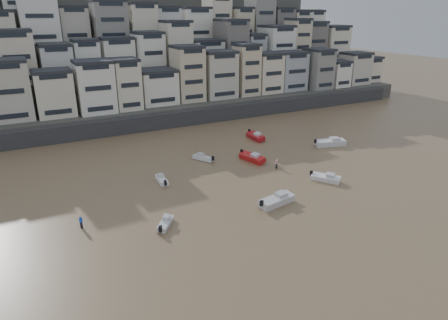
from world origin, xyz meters
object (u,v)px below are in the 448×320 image
boat_f (162,179)px  boat_a (277,199)px  boat_e (252,157)px  person_pink (277,163)px  boat_i (255,136)px  boat_g (330,141)px  boat_b (326,177)px  boat_h (203,157)px  boat_j (165,222)px  person_blue (81,222)px

boat_f → boat_a: bearing=-138.5°
boat_e → person_pink: size_ratio=3.34×
boat_i → boat_g: bearing=47.2°
boat_a → boat_g: 29.59m
boat_b → boat_a: bearing=-110.0°
boat_a → person_pink: bearing=45.3°
boat_a → boat_i: size_ratio=1.07×
boat_h → boat_b: 22.26m
boat_e → boat_i: (7.53, 10.89, -0.00)m
boat_i → boat_j: 39.20m
boat_h → boat_a: boat_a is taller
boat_f → person_blue: person_blue is taller
boat_f → boat_g: (36.27, 1.62, 0.36)m
boat_h → boat_j: size_ratio=1.11×
boat_g → boat_h: bearing=-173.5°
boat_h → person_blue: bearing=92.7°
boat_h → boat_g: (26.17, -4.41, 0.32)m
boat_f → boat_g: 36.31m
boat_i → boat_g: boat_g is taller
person_blue → person_pink: 33.84m
boat_a → boat_b: bearing=5.0°
boat_h → boat_i: bearing=-96.4°
boat_i → person_blue: person_blue is taller
boat_a → boat_e: (6.01, 16.44, -0.05)m
boat_a → person_pink: 13.94m
boat_h → boat_i: (15.18, 6.37, 0.18)m
boat_i → person_blue: 44.43m
boat_h → boat_i: boat_i is taller
boat_f → boat_b: boat_b is taller
boat_a → boat_f: bearing=118.1°
boat_b → boat_g: size_ratio=0.74×
boat_f → person_blue: 16.34m
boat_a → boat_j: 16.08m
boat_b → person_blue: 37.30m
boat_a → boat_e: size_ratio=1.07×
boat_a → boat_b: boat_a is taller
boat_j → boat_g: 43.21m
boat_a → person_pink: person_pink is taller
boat_b → person_pink: size_ratio=2.89×
boat_f → person_blue: size_ratio=2.39×
boat_i → person_pink: 16.83m
boat_f → boat_i: 28.16m
boat_g → boat_i: bearing=151.6°
boat_g → person_pink: (-16.60, -5.09, -0.06)m
boat_b → person_pink: bearing=169.3°
boat_i → boat_f: bearing=-62.3°
boat_f → boat_e: boat_e is taller
person_blue → boat_g: bearing=11.8°
boat_i → boat_e: bearing=-33.0°
boat_f → boat_a: (11.74, -14.93, 0.28)m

